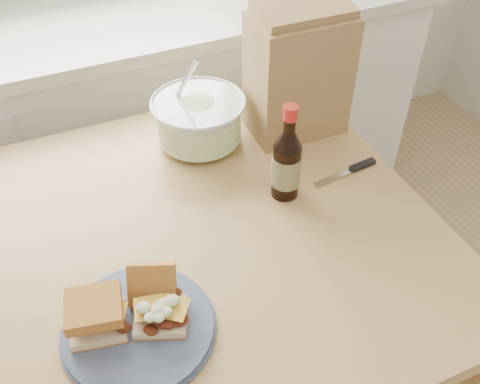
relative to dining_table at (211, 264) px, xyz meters
name	(u,v)px	position (x,y,z in m)	size (l,w,h in m)	color
cabinet_run	(92,140)	(-0.12, 0.90, -0.22)	(2.50, 0.64, 0.94)	silver
dining_table	(211,264)	(0.00, 0.00, 0.00)	(0.99, 0.99, 0.81)	tan
plate	(139,328)	(-0.21, -0.19, 0.13)	(0.28, 0.28, 0.02)	#424E6B
sandwich_left	(96,315)	(-0.28, -0.16, 0.17)	(0.11, 0.11, 0.07)	#CAB38E
sandwich_right	(157,303)	(-0.17, -0.17, 0.16)	(0.12, 0.16, 0.08)	#CAB38E
coleslaw_bowl	(199,122)	(0.09, 0.30, 0.18)	(0.24, 0.24, 0.24)	silver
beer_bottle	(287,163)	(0.20, 0.04, 0.21)	(0.07, 0.07, 0.24)	black
knife	(355,168)	(0.40, 0.04, 0.13)	(0.18, 0.03, 0.01)	silver
paper_bag	(298,75)	(0.35, 0.26, 0.28)	(0.24, 0.16, 0.31)	#987A49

